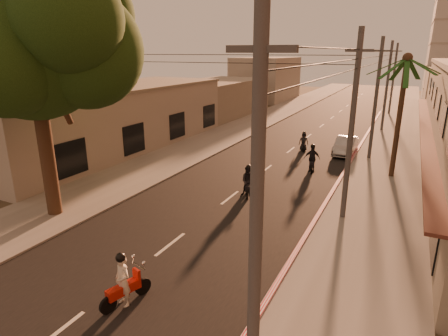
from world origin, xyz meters
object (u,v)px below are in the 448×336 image
(palm_tree, at_px, (406,65))
(parked_car, at_px, (345,146))
(scooter_far_a, at_px, (304,142))
(broadleaf_tree, at_px, (39,39))
(scooter_red, at_px, (123,282))
(scooter_mid_b, at_px, (312,159))
(scooter_mid_a, at_px, (248,181))

(palm_tree, xyz_separation_m, parked_car, (-3.71, 4.70, -6.46))
(palm_tree, distance_m, scooter_far_a, 10.40)
(scooter_far_a, height_order, parked_car, scooter_far_a)
(broadleaf_tree, xyz_separation_m, parked_car, (10.90, 18.55, -7.78))
(scooter_red, relative_size, scooter_mid_b, 0.98)
(scooter_mid_b, height_order, scooter_far_a, scooter_mid_b)
(broadleaf_tree, height_order, scooter_red, broadleaf_tree)
(scooter_red, distance_m, scooter_mid_b, 17.15)
(scooter_red, bearing_deg, parked_car, 97.71)
(scooter_far_a, bearing_deg, scooter_mid_b, -85.62)
(scooter_far_a, bearing_deg, broadleaf_tree, -128.88)
(palm_tree, height_order, scooter_red, palm_tree)
(broadleaf_tree, xyz_separation_m, scooter_red, (7.53, -4.13, -7.63))
(scooter_red, relative_size, parked_car, 0.45)
(scooter_red, xyz_separation_m, parked_car, (3.38, 22.68, -0.15))
(broadleaf_tree, relative_size, scooter_mid_a, 6.47)
(scooter_far_a, xyz_separation_m, parked_car, (3.31, 0.45, -0.06))
(scooter_mid_b, bearing_deg, palm_tree, -3.77)
(broadleaf_tree, height_order, scooter_mid_b, broadleaf_tree)
(broadleaf_tree, distance_m, scooter_mid_b, 17.75)
(broadleaf_tree, relative_size, scooter_red, 6.36)
(palm_tree, distance_m, scooter_mid_a, 11.97)
(palm_tree, bearing_deg, broadleaf_tree, -136.52)
(broadleaf_tree, distance_m, scooter_red, 11.48)
(scooter_red, xyz_separation_m, scooter_far_a, (0.07, 22.23, -0.09))
(broadleaf_tree, height_order, parked_car, broadleaf_tree)
(scooter_far_a, relative_size, parked_car, 0.39)
(broadleaf_tree, xyz_separation_m, palm_tree, (14.61, 13.86, -1.33))
(scooter_mid_a, relative_size, scooter_mid_b, 0.97)
(scooter_far_a, bearing_deg, parked_car, -8.45)
(palm_tree, distance_m, parked_car, 8.80)
(scooter_mid_b, xyz_separation_m, parked_car, (1.36, 5.65, -0.18))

